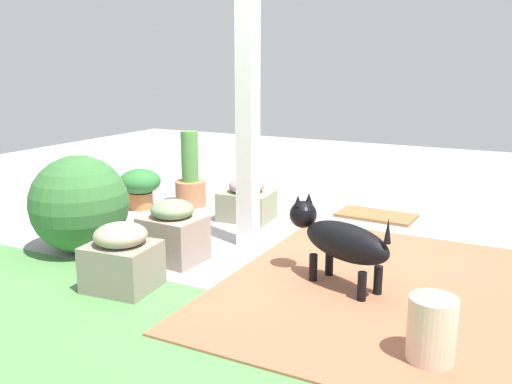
{
  "coord_description": "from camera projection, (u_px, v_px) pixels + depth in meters",
  "views": [
    {
      "loc": [
        -1.66,
        3.78,
        1.43
      ],
      "look_at": [
        0.36,
        -0.09,
        0.4
      ],
      "focal_mm": 38.55,
      "sensor_mm": 36.0,
      "label": 1
    }
  ],
  "objects": [
    {
      "name": "stone_planter_mid",
      "position": [
        173.0,
        232.0,
        4.03
      ],
      "size": [
        0.45,
        0.38,
        0.46
      ],
      "color": "gray",
      "rests_on": "ground"
    },
    {
      "name": "doormat",
      "position": [
        376.0,
        216.0,
        5.21
      ],
      "size": [
        0.73,
        0.43,
        0.03
      ],
      "primitive_type": "cube",
      "rotation": [
        0.0,
        0.0,
        -0.05
      ],
      "color": "olive",
      "rests_on": "ground"
    },
    {
      "name": "ground_plane",
      "position": [
        291.0,
        248.0,
        4.34
      ],
      "size": [
        12.0,
        12.0,
        0.0
      ],
      "primitive_type": "plane",
      "color": "#A4A1AA"
    },
    {
      "name": "brick_path",
      "position": [
        370.0,
        287.0,
        3.57
      ],
      "size": [
        1.8,
        2.4,
        0.02
      ],
      "primitive_type": "cube",
      "color": "#9E6042",
      "rests_on": "ground"
    },
    {
      "name": "ceramic_urn",
      "position": [
        432.0,
        331.0,
        2.65
      ],
      "size": [
        0.24,
        0.24,
        0.34
      ],
      "primitive_type": "cylinder",
      "color": "beige",
      "rests_on": "ground"
    },
    {
      "name": "stone_planter_far",
      "position": [
        122.0,
        258.0,
        3.52
      ],
      "size": [
        0.46,
        0.41,
        0.44
      ],
      "color": "gray",
      "rests_on": "ground"
    },
    {
      "name": "stone_planter_nearest",
      "position": [
        247.0,
        201.0,
        5.1
      ],
      "size": [
        0.5,
        0.42,
        0.4
      ],
      "color": "gray",
      "rests_on": "ground"
    },
    {
      "name": "terracotta_pot_tall",
      "position": [
        190.0,
        180.0,
        5.58
      ],
      "size": [
        0.31,
        0.31,
        0.76
      ],
      "color": "#B7714B",
      "rests_on": "ground"
    },
    {
      "name": "round_shrub",
      "position": [
        79.0,
        204.0,
        4.2
      ],
      "size": [
        0.75,
        0.75,
        0.75
      ],
      "primitive_type": "sphere",
      "color": "#356C33",
      "rests_on": "ground"
    },
    {
      "name": "dog",
      "position": [
        339.0,
        239.0,
        3.52
      ],
      "size": [
        0.8,
        0.48,
        0.56
      ],
      "color": "black",
      "rests_on": "ground"
    },
    {
      "name": "terracotta_pot_broad",
      "position": [
        140.0,
        185.0,
        5.47
      ],
      "size": [
        0.41,
        0.41,
        0.4
      ],
      "color": "#BB723F",
      "rests_on": "ground"
    },
    {
      "name": "porch_pillar",
      "position": [
        248.0,
        119.0,
        4.2
      ],
      "size": [
        0.14,
        0.14,
        2.02
      ],
      "primitive_type": "cube",
      "color": "white",
      "rests_on": "ground"
    },
    {
      "name": "terracotta_pot_spiky",
      "position": [
        97.0,
        195.0,
        5.04
      ],
      "size": [
        0.3,
        0.3,
        0.52
      ],
      "color": "#C6784A",
      "rests_on": "ground"
    }
  ]
}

